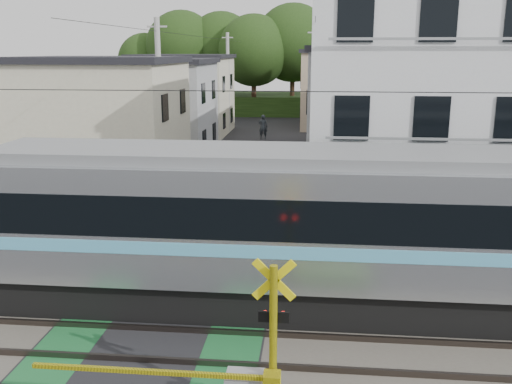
# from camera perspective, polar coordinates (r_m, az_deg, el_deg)

# --- Properties ---
(ground) EXTENTS (120.00, 120.00, 0.00)m
(ground) POSITION_cam_1_polar(r_m,az_deg,el_deg) (14.71, -9.30, -12.68)
(ground) COLOR black
(track_bed) EXTENTS (120.00, 120.00, 0.14)m
(track_bed) POSITION_cam_1_polar(r_m,az_deg,el_deg) (14.70, -9.31, -12.55)
(track_bed) COLOR #47423A
(track_bed) RESTS_ON ground
(crossing_signal_far) EXTENTS (4.74, 0.65, 3.09)m
(crossing_signal_far) POSITION_cam_1_polar(r_m,az_deg,el_deg) (18.41, -14.28, -5.00)
(crossing_signal_far) COLOR yellow
(crossing_signal_far) RESTS_ON ground
(apartment_block) EXTENTS (10.20, 8.36, 9.30)m
(apartment_block) POSITION_cam_1_polar(r_m,az_deg,el_deg) (22.78, 18.34, 8.47)
(apartment_block) COLOR silver
(apartment_block) RESTS_ON ground
(houses_row) EXTENTS (22.07, 31.35, 6.80)m
(houses_row) POSITION_cam_1_polar(r_m,az_deg,el_deg) (38.88, 0.80, 9.04)
(houses_row) COLOR beige
(houses_row) RESTS_ON ground
(tree_hill) EXTENTS (40.00, 12.90, 11.82)m
(tree_hill) POSITION_cam_1_polar(r_m,az_deg,el_deg) (61.51, 2.46, 13.02)
(tree_hill) COLOR #203812
(tree_hill) RESTS_ON ground
(catenary) EXTENTS (60.00, 5.04, 7.00)m
(catenary) POSITION_cam_1_polar(r_m,az_deg,el_deg) (13.24, 16.01, 0.95)
(catenary) COLOR #2D2D33
(catenary) RESTS_ON ground
(utility_poles) EXTENTS (7.90, 42.00, 8.00)m
(utility_poles) POSITION_cam_1_polar(r_m,az_deg,el_deg) (36.07, -1.70, 9.99)
(utility_poles) COLOR #A5A5A0
(utility_poles) RESTS_ON ground
(pedestrian) EXTENTS (0.69, 0.45, 1.88)m
(pedestrian) POSITION_cam_1_polar(r_m,az_deg,el_deg) (43.64, 0.71, 6.53)
(pedestrian) COLOR #272B30
(pedestrian) RESTS_ON ground
(weed_patches) EXTENTS (10.25, 8.80, 0.40)m
(weed_patches) POSITION_cam_1_polar(r_m,az_deg,el_deg) (14.22, -2.40, -12.65)
(weed_patches) COLOR #2D5E1E
(weed_patches) RESTS_ON ground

